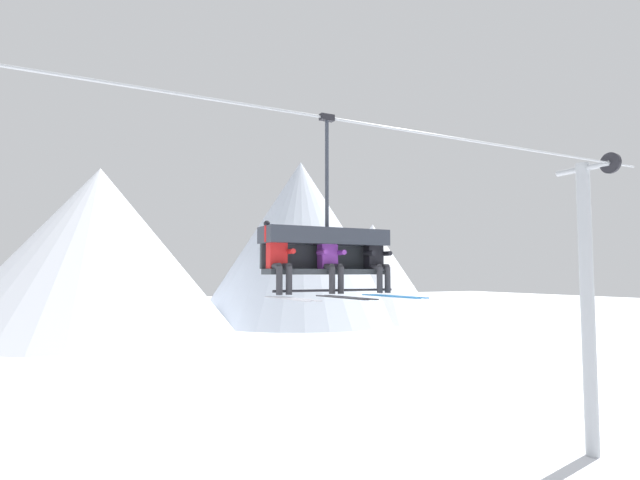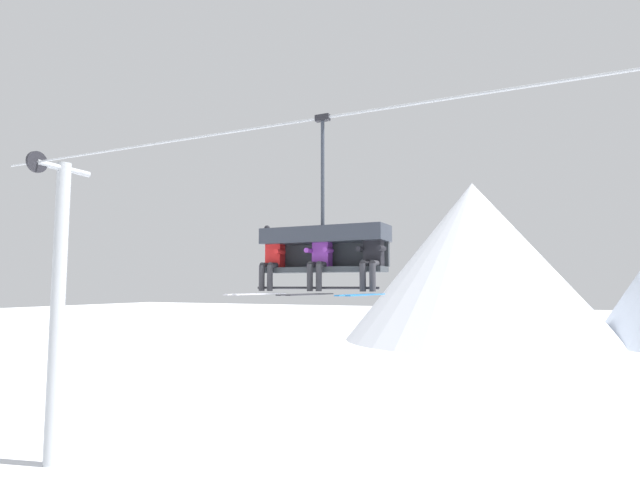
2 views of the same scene
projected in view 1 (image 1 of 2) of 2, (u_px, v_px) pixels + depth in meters
mountain_peak_west at (98, 251)px, 40.60m from camera, size 22.30×22.30×13.57m
mountain_peak_central at (300, 241)px, 52.32m from camera, size 21.39×21.39×16.73m
mountain_peak_east at (373, 272)px, 52.68m from camera, size 13.23×13.23×10.14m
lift_tower_far at (588, 298)px, 13.60m from camera, size 0.36×1.88×8.07m
lift_cable at (335, 119)px, 9.42m from camera, size 18.55×0.05×0.05m
chairlift_chair at (325, 244)px, 9.24m from camera, size 2.43×0.74×3.30m
skier_red at (279, 258)px, 8.58m from camera, size 0.48×1.70×1.34m
skier_purple at (331, 260)px, 9.03m from camera, size 0.46×1.70×1.23m
skier_black at (377, 261)px, 9.48m from camera, size 0.46×1.70×1.23m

